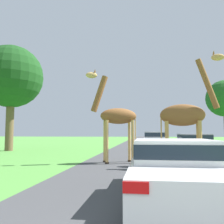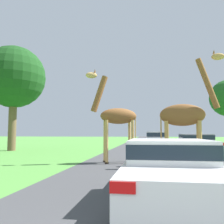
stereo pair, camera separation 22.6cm
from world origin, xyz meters
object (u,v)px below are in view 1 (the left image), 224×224
Objects in this scene: car_queue_right at (194,144)px; tree_far_right at (11,77)px; car_queue_left at (155,140)px; giraffe_near_road at (116,116)px; giraffe_companion at (185,115)px; car_lead_maroon at (174,167)px.

tree_far_right reaches higher than car_queue_right.
tree_far_right is at bearing -165.14° from car_queue_left.
giraffe_near_road is 1.01× the size of car_queue_right.
tree_far_right is at bearing 37.49° from giraffe_near_road.
giraffe_near_road reaches higher than car_queue_right.
car_queue_left is at bearing -168.92° from giraffe_companion.
giraffe_near_road is 0.99× the size of car_queue_left.
car_queue_left is at bearing -31.99° from giraffe_near_road.
car_queue_right is (4.48, 4.05, -1.53)m from giraffe_near_road.
car_lead_maroon is 0.55× the size of tree_far_right.
car_lead_maroon is 17.69m from tree_far_right.
car_queue_left is 0.54× the size of tree_far_right.
giraffe_near_road is 6.59m from car_lead_maroon.
tree_far_right reaches higher than car_queue_left.
car_queue_right is 15.02m from tree_far_right.
giraffe_near_road is at bearing -103.56° from car_queue_left.
giraffe_companion is at bearing 77.75° from car_lead_maroon.
giraffe_near_road is 0.97× the size of car_lead_maroon.
giraffe_near_road is at bearing 108.38° from car_lead_maroon.
car_lead_maroon is at bearing -90.97° from car_queue_left.
car_queue_left is (-2.20, 5.41, 0.07)m from car_queue_right.
car_lead_maroon is (2.02, -6.07, -1.58)m from giraffe_near_road.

